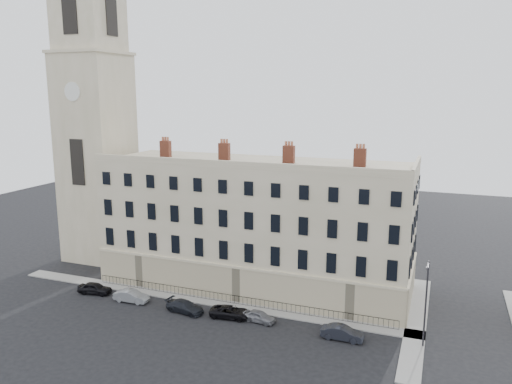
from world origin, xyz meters
TOP-DOWN VIEW (x-y plane):
  - ground at (0.00, 0.00)m, footprint 160.00×160.00m
  - terrace at (-5.97, 11.97)m, footprint 36.22×12.22m
  - church_tower at (-30.00, 14.00)m, footprint 8.00×8.13m
  - pavement_terrace at (-10.00, 5.00)m, footprint 48.00×2.00m
  - pavement_east_return at (13.00, 8.00)m, footprint 2.00×24.00m
  - railings at (-6.00, 5.40)m, footprint 35.00×0.04m
  - car_a at (-22.28, 2.39)m, footprint 4.09×2.15m
  - car_b at (-17.00, 1.98)m, footprint 4.05×1.57m
  - car_c at (-10.12, 1.71)m, footprint 4.52×2.36m
  - car_d at (-5.10, 2.25)m, footprint 4.50×2.45m
  - car_e at (-1.96, 2.40)m, footprint 3.59×1.87m
  - car_f at (6.65, 1.71)m, footprint 4.02×1.41m
  - streetlamp at (13.83, 2.78)m, footprint 0.26×1.79m

SIDE VIEW (x-z plane):
  - ground at x=0.00m, z-range 0.00..0.00m
  - pavement_terrace at x=-10.00m, z-range 0.00..0.12m
  - pavement_east_return at x=13.00m, z-range 0.00..0.12m
  - railings at x=-6.00m, z-range 0.07..1.03m
  - car_e at x=-1.96m, z-range 0.00..1.17m
  - car_d at x=-5.10m, z-range 0.00..1.20m
  - car_c at x=-10.12m, z-range 0.00..1.25m
  - car_b at x=-17.00m, z-range 0.00..1.32m
  - car_f at x=6.65m, z-range 0.00..1.32m
  - car_a at x=-22.28m, z-range 0.00..1.33m
  - streetlamp at x=13.83m, z-range 0.45..8.72m
  - terrace at x=-5.97m, z-range -1.00..16.00m
  - church_tower at x=-30.00m, z-range -3.34..40.66m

